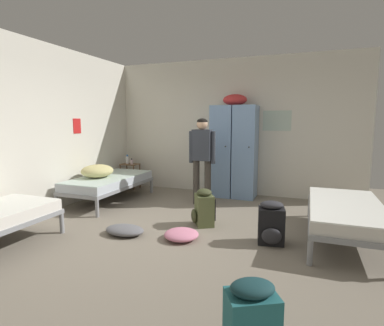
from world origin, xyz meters
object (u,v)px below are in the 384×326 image
Objects in this scene: backpack_olive at (204,208)px; clothes_pile_pink at (181,234)px; bed_left_rear at (109,182)px; lotion_bottle at (132,162)px; bed_right at (346,212)px; backpack_teal at (252,324)px; water_bottle at (127,160)px; shelf_unit at (130,173)px; bedding_heap at (97,171)px; backpack_black at (271,224)px; clothes_pile_grey at (125,230)px; person_traveler at (202,153)px; locker_bank at (234,150)px.

clothes_pile_pink is (-0.09, -0.63, -0.20)m from backpack_olive.
lotion_bottle is (-0.18, 1.11, 0.25)m from bed_left_rear.
bed_right is 2.15m from clothes_pile_pink.
water_bottle is at bearing 130.44° from backpack_teal.
bed_left_rear is at bearing -77.74° from shelf_unit.
bedding_heap is 1.36× the size of clothes_pile_pink.
water_bottle is 4.16m from backpack_black.
bedding_heap is 3.44m from backpack_black.
lotion_bottle is 5.44m from backpack_teal.
bed_left_rear reaches higher than clothes_pile_pink.
bed_right is 14.35× the size of lotion_bottle.
water_bottle reaches higher than bedding_heap.
bed_right is 4.56m from lotion_bottle.
clothes_pile_grey is (1.27, -1.43, -0.32)m from bed_left_rear.
bed_right is 3.45× the size of backpack_black.
shelf_unit is at bearing 142.74° from backpack_olive.
backpack_black is 1.20× the size of clothes_pile_pink.
bedding_heap reaches higher than backpack_teal.
clothes_pile_grey is at bearing -163.05° from bed_right.
bed_right is 4.21m from bedding_heap.
shelf_unit is at bearing 159.88° from person_traveler.
bed_left_rear is at bearing -74.25° from water_bottle.
bed_left_rear is 3.45× the size of backpack_olive.
bed_left_rear is 3.42× the size of clothes_pile_grey.
person_traveler reaches higher than water_bottle.
shelf_unit is 0.33m from water_bottle.
person_traveler is 3.87m from backpack_teal.
clothes_pile_pink is (-1.12, -0.27, -0.20)m from backpack_black.
clothes_pile_grey is (1.45, -2.54, -0.56)m from lotion_bottle.
backpack_olive is (2.29, -0.51, -0.35)m from bedding_heap.
person_traveler reaches higher than shelf_unit.
bed_right is 3.42× the size of clothes_pile_grey.
backpack_black is (1.42, -1.46, -0.70)m from person_traveler.
clothes_pile_pink is at bearing -32.37° from bed_left_rear.
locker_bank is 1.09× the size of bed_right.
backpack_olive is at bearing -69.85° from person_traveler.
shelf_unit is at bearing 129.95° from backpack_teal.
backpack_teal is (3.42, -2.90, -0.35)m from bedding_heap.
clothes_pile_grey is at bearing -58.41° from water_bottle.
clothes_pile_pink is at bearing 8.75° from clothes_pile_grey.
lotion_bottle is 3.34m from clothes_pile_pink.
bed_right is 4.73m from water_bottle.
water_bottle is 0.16m from lotion_bottle.
locker_bank is 1.09× the size of bed_left_rear.
water_bottle is 3.49m from clothes_pile_pink.
locker_bank is at bearing 89.86° from backpack_olive.
person_traveler is at bearing -19.90° from water_bottle.
bed_right is (1.90, -1.81, -0.59)m from locker_bank.
clothes_pile_grey is (-0.89, -2.65, -0.91)m from locker_bank.
bed_left_rear is 1.19× the size of person_traveler.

